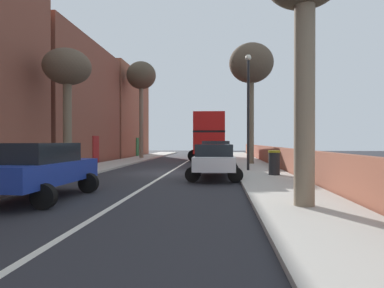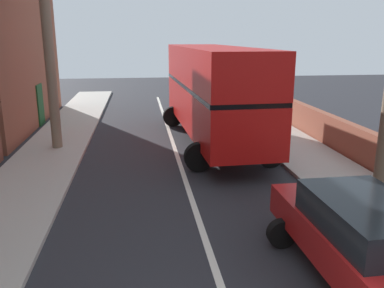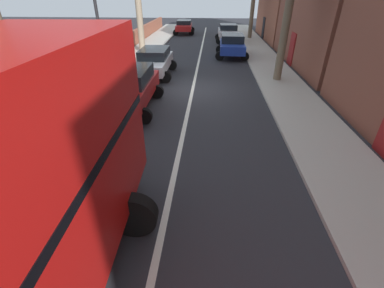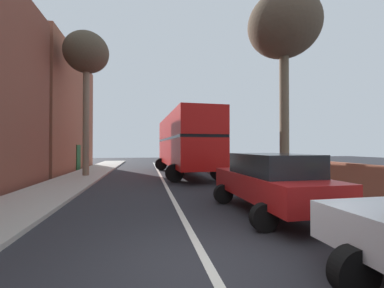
{
  "view_description": "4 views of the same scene",
  "coord_description": "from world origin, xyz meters",
  "px_view_note": "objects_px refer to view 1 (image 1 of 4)",
  "views": [
    {
      "loc": [
        2.77,
        -17.0,
        1.69
      ],
      "look_at": [
        0.72,
        6.21,
        1.5
      ],
      "focal_mm": 29.81,
      "sensor_mm": 36.0,
      "label": 1
    },
    {
      "loc": [
        -1.38,
        -3.37,
        4.48
      ],
      "look_at": [
        0.33,
        9.52,
        0.97
      ],
      "focal_mm": 37.47,
      "sensor_mm": 36.0,
      "label": 2
    },
    {
      "loc": [
        -0.94,
        13.36,
        4.55
      ],
      "look_at": [
        -0.59,
        8.55,
        1.7
      ],
      "focal_mm": 24.37,
      "sensor_mm": 36.0,
      "label": 3
    },
    {
      "loc": [
        -1.0,
        -3.78,
        1.91
      ],
      "look_at": [
        1.43,
        9.0,
        2.08
      ],
      "focal_mm": 22.97,
      "sensor_mm": 36.0,
      "label": 4
    }
  ],
  "objects_px": {
    "double_decker_bus": "(209,134)",
    "parked_car_red_right_3": "(216,153)",
    "street_tree_right_1": "(251,65)",
    "parked_car_blue_left_2": "(38,167)",
    "lamppost_right": "(248,103)",
    "litter_bin_right": "(274,163)",
    "street_tree_left_0": "(141,78)",
    "street_tree_left_2": "(67,71)",
    "parked_car_white_right_4": "(214,159)"
  },
  "relations": [
    {
      "from": "parked_car_red_right_3",
      "to": "lamppost_right",
      "type": "distance_m",
      "value": 3.98
    },
    {
      "from": "parked_car_white_right_4",
      "to": "lamppost_right",
      "type": "relative_size",
      "value": 0.71
    },
    {
      "from": "lamppost_right",
      "to": "litter_bin_right",
      "type": "bearing_deg",
      "value": -67.51
    },
    {
      "from": "street_tree_right_1",
      "to": "lamppost_right",
      "type": "bearing_deg",
      "value": -97.12
    },
    {
      "from": "double_decker_bus",
      "to": "parked_car_red_right_3",
      "type": "relative_size",
      "value": 2.32
    },
    {
      "from": "litter_bin_right",
      "to": "street_tree_left_0",
      "type": "bearing_deg",
      "value": 124.32
    },
    {
      "from": "double_decker_bus",
      "to": "litter_bin_right",
      "type": "xyz_separation_m",
      "value": [
        3.6,
        -15.02,
        -1.66
      ]
    },
    {
      "from": "parked_car_blue_left_2",
      "to": "street_tree_left_0",
      "type": "bearing_deg",
      "value": 96.06
    },
    {
      "from": "double_decker_bus",
      "to": "street_tree_left_0",
      "type": "height_order",
      "value": "street_tree_left_0"
    },
    {
      "from": "parked_car_blue_left_2",
      "to": "litter_bin_right",
      "type": "bearing_deg",
      "value": 39.39
    },
    {
      "from": "litter_bin_right",
      "to": "parked_car_white_right_4",
      "type": "bearing_deg",
      "value": -165.69
    },
    {
      "from": "parked_car_white_right_4",
      "to": "parked_car_red_right_3",
      "type": "bearing_deg",
      "value": 90.0
    },
    {
      "from": "parked_car_red_right_3",
      "to": "street_tree_right_1",
      "type": "relative_size",
      "value": 0.54
    },
    {
      "from": "parked_car_white_right_4",
      "to": "street_tree_left_2",
      "type": "relative_size",
      "value": 0.73
    },
    {
      "from": "street_tree_left_2",
      "to": "lamppost_right",
      "type": "relative_size",
      "value": 0.98
    },
    {
      "from": "street_tree_left_0",
      "to": "parked_car_white_right_4",
      "type": "bearing_deg",
      "value": -64.84
    },
    {
      "from": "parked_car_blue_left_2",
      "to": "lamppost_right",
      "type": "height_order",
      "value": "lamppost_right"
    },
    {
      "from": "parked_car_white_right_4",
      "to": "lamppost_right",
      "type": "height_order",
      "value": "lamppost_right"
    },
    {
      "from": "parked_car_blue_left_2",
      "to": "street_tree_right_1",
      "type": "bearing_deg",
      "value": 62.26
    },
    {
      "from": "parked_car_red_right_3",
      "to": "lamppost_right",
      "type": "xyz_separation_m",
      "value": [
        1.8,
        -2.13,
        2.84
      ]
    },
    {
      "from": "parked_car_white_right_4",
      "to": "litter_bin_right",
      "type": "height_order",
      "value": "parked_car_white_right_4"
    },
    {
      "from": "double_decker_bus",
      "to": "parked_car_white_right_4",
      "type": "xyz_separation_m",
      "value": [
        0.8,
        -15.73,
        -1.45
      ]
    },
    {
      "from": "street_tree_right_1",
      "to": "parked_car_blue_left_2",
      "type": "bearing_deg",
      "value": -117.74
    },
    {
      "from": "lamppost_right",
      "to": "litter_bin_right",
      "type": "distance_m",
      "value": 4.06
    },
    {
      "from": "street_tree_left_0",
      "to": "street_tree_left_2",
      "type": "distance_m",
      "value": 14.98
    },
    {
      "from": "street_tree_left_0",
      "to": "litter_bin_right",
      "type": "height_order",
      "value": "street_tree_left_0"
    },
    {
      "from": "double_decker_bus",
      "to": "parked_car_blue_left_2",
      "type": "bearing_deg",
      "value": -101.09
    },
    {
      "from": "street_tree_left_0",
      "to": "litter_bin_right",
      "type": "xyz_separation_m",
      "value": [
        10.04,
        -14.71,
        -7.1
      ]
    },
    {
      "from": "parked_car_blue_left_2",
      "to": "street_tree_right_1",
      "type": "distance_m",
      "value": 17.21
    },
    {
      "from": "parked_car_white_right_4",
      "to": "street_tree_right_1",
      "type": "distance_m",
      "value": 10.84
    },
    {
      "from": "double_decker_bus",
      "to": "street_tree_left_2",
      "type": "relative_size",
      "value": 1.74
    },
    {
      "from": "double_decker_bus",
      "to": "litter_bin_right",
      "type": "relative_size",
      "value": 9.35
    },
    {
      "from": "street_tree_left_2",
      "to": "lamppost_right",
      "type": "height_order",
      "value": "lamppost_right"
    },
    {
      "from": "parked_car_red_right_3",
      "to": "street_tree_left_0",
      "type": "distance_m",
      "value": 14.22
    },
    {
      "from": "double_decker_bus",
      "to": "street_tree_left_2",
      "type": "bearing_deg",
      "value": -113.23
    },
    {
      "from": "parked_car_blue_left_2",
      "to": "street_tree_left_0",
      "type": "relative_size",
      "value": 0.45
    },
    {
      "from": "street_tree_left_0",
      "to": "street_tree_right_1",
      "type": "distance_m",
      "value": 11.94
    },
    {
      "from": "street_tree_left_2",
      "to": "lamppost_right",
      "type": "distance_m",
      "value": 9.48
    },
    {
      "from": "parked_car_blue_left_2",
      "to": "parked_car_white_right_4",
      "type": "bearing_deg",
      "value": 48.69
    },
    {
      "from": "street_tree_left_2",
      "to": "street_tree_right_1",
      "type": "bearing_deg",
      "value": 38.85
    },
    {
      "from": "street_tree_left_0",
      "to": "street_tree_right_1",
      "type": "bearing_deg",
      "value": -35.41
    },
    {
      "from": "parked_car_red_right_3",
      "to": "street_tree_left_0",
      "type": "bearing_deg",
      "value": 125.49
    },
    {
      "from": "parked_car_red_right_3",
      "to": "street_tree_right_1",
      "type": "bearing_deg",
      "value": 52.78
    },
    {
      "from": "street_tree_left_0",
      "to": "lamppost_right",
      "type": "distance_m",
      "value": 15.78
    },
    {
      "from": "parked_car_red_right_3",
      "to": "street_tree_left_2",
      "type": "distance_m",
      "value": 9.55
    },
    {
      "from": "double_decker_bus",
      "to": "lamppost_right",
      "type": "bearing_deg",
      "value": -78.34
    },
    {
      "from": "parked_car_blue_left_2",
      "to": "parked_car_white_right_4",
      "type": "height_order",
      "value": "parked_car_blue_left_2"
    },
    {
      "from": "parked_car_red_right_3",
      "to": "street_tree_left_0",
      "type": "xyz_separation_m",
      "value": [
        -7.25,
        10.16,
        6.82
      ]
    },
    {
      "from": "lamppost_right",
      "to": "parked_car_white_right_4",
      "type": "bearing_deg",
      "value": -119.9
    },
    {
      "from": "double_decker_bus",
      "to": "street_tree_left_2",
      "type": "xyz_separation_m",
      "value": [
        -6.46,
        -15.05,
        2.8
      ]
    }
  ]
}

